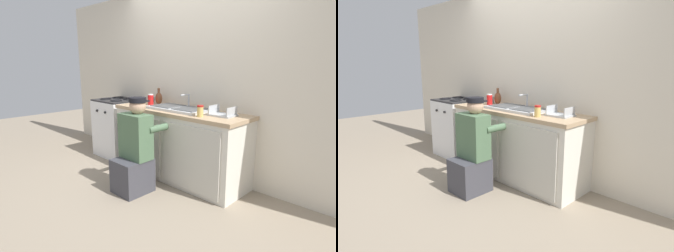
% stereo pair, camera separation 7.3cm
% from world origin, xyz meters
% --- Properties ---
extents(ground_plane, '(12.00, 12.00, 0.00)m').
position_xyz_m(ground_plane, '(0.00, 0.00, 0.00)').
color(ground_plane, gray).
extents(back_wall, '(6.00, 0.10, 2.50)m').
position_xyz_m(back_wall, '(0.00, 0.65, 1.25)').
color(back_wall, beige).
rests_on(back_wall, ground_plane).
extents(counter_cabinet, '(1.85, 0.62, 0.86)m').
position_xyz_m(counter_cabinet, '(0.00, 0.29, 0.43)').
color(counter_cabinet, silver).
rests_on(counter_cabinet, ground_plane).
extents(countertop, '(1.89, 0.62, 0.04)m').
position_xyz_m(countertop, '(0.00, 0.30, 0.88)').
color(countertop, tan).
rests_on(countertop, counter_cabinet).
extents(sink_double_basin, '(0.80, 0.44, 0.19)m').
position_xyz_m(sink_double_basin, '(0.00, 0.30, 0.92)').
color(sink_double_basin, silver).
rests_on(sink_double_basin, countertop).
extents(stove_range, '(0.64, 0.62, 0.93)m').
position_xyz_m(stove_range, '(-1.32, 0.30, 0.46)').
color(stove_range, white).
rests_on(stove_range, ground_plane).
extents(plumber_person, '(0.42, 0.61, 1.10)m').
position_xyz_m(plumber_person, '(-0.08, -0.37, 0.46)').
color(plumber_person, '#3F3F47').
rests_on(plumber_person, ground_plane).
extents(dish_rack_tray, '(0.28, 0.22, 0.11)m').
position_xyz_m(dish_rack_tray, '(0.63, 0.33, 0.93)').
color(dish_rack_tray, '#B2B7BC').
rests_on(dish_rack_tray, countertop).
extents(water_glass, '(0.06, 0.06, 0.10)m').
position_xyz_m(water_glass, '(-0.65, 0.45, 0.95)').
color(water_glass, '#ADC6CC').
rests_on(water_glass, countertop).
extents(coffee_mug, '(0.13, 0.08, 0.09)m').
position_xyz_m(coffee_mug, '(-0.70, 0.28, 0.95)').
color(coffee_mug, '#335699').
rests_on(coffee_mug, countertop).
extents(soda_cup_red, '(0.08, 0.08, 0.15)m').
position_xyz_m(soda_cup_red, '(-0.57, 0.33, 0.98)').
color(soda_cup_red, red).
rests_on(soda_cup_red, countertop).
extents(vase_decorative, '(0.10, 0.10, 0.23)m').
position_xyz_m(vase_decorative, '(-0.53, 0.45, 0.99)').
color(vase_decorative, brown).
rests_on(vase_decorative, countertop).
extents(condiment_jar, '(0.07, 0.07, 0.13)m').
position_xyz_m(condiment_jar, '(0.48, 0.11, 0.97)').
color(condiment_jar, '#DBB760').
rests_on(condiment_jar, countertop).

